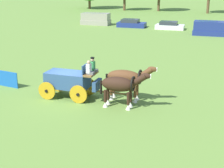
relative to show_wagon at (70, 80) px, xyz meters
The scene contains 9 objects.
ground_plane 1.15m from the show_wagon, behind, with size 220.00×220.00×0.00m, color olive.
show_wagon is the anchor object (origin of this frame).
draft_horse_near 3.57m from the show_wagon, 19.13° to the left, with size 3.22×1.22×2.29m.
draft_horse_off 3.57m from the show_wagon, ahead, with size 3.05×1.17×2.23m.
parked_vehicle_a 32.13m from the show_wagon, 116.61° to the left, with size 4.57×2.64×1.73m.
parked_vehicle_b 30.22m from the show_wagon, 106.67° to the left, with size 4.30×2.58×1.13m.
parked_vehicle_c 29.75m from the show_wagon, 96.09° to the left, with size 4.17×2.53×1.07m.
parked_vehicle_d 27.42m from the show_wagon, 83.68° to the left, with size 4.73×2.70×1.75m.
sponsor_banner 5.84m from the show_wagon, behind, with size 3.20×0.06×1.10m, color #1959B2.
Camera 1 is at (12.16, -17.73, 7.68)m, focal length 56.79 mm.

